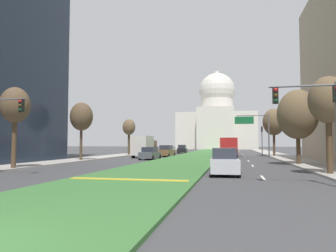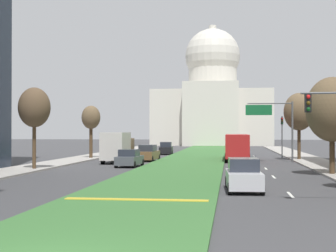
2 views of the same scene
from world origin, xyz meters
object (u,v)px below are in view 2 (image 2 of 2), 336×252
at_px(traffic_light_far_right, 282,131).
at_px(sedan_far_horizon, 166,149).
at_px(sedan_lead_stopped, 244,176).
at_px(street_tree_left_mid, 34,108).
at_px(sedan_distant, 148,153).
at_px(street_tree_left_far, 91,118).
at_px(capitol_building, 212,102).
at_px(street_tree_right_mid, 332,110).
at_px(city_bus, 237,145).
at_px(street_tree_right_far, 299,112).
at_px(overhead_guide_sign, 275,119).
at_px(box_truck_delivery, 117,147).
at_px(sedan_midblock, 129,159).

height_order(traffic_light_far_right, sedan_far_horizon, traffic_light_far_right).
relative_size(sedan_lead_stopped, sedan_far_horizon, 1.05).
xyz_separation_m(street_tree_left_mid, sedan_distant, (7.48, 14.19, -4.46)).
bearing_deg(street_tree_left_far, traffic_light_far_right, 11.68).
distance_m(capitol_building, traffic_light_far_right, 61.21).
distance_m(street_tree_right_mid, sedan_distant, 23.74).
bearing_deg(capitol_building, city_bus, -85.59).
height_order(street_tree_right_far, sedan_distant, street_tree_right_far).
bearing_deg(city_bus, sedan_distant, -166.75).
bearing_deg(city_bus, overhead_guide_sign, -35.39).
height_order(overhead_guide_sign, box_truck_delivery, overhead_guide_sign).
bearing_deg(street_tree_left_mid, street_tree_left_far, 90.18).
distance_m(street_tree_left_far, sedan_far_horizon, 15.05).
height_order(street_tree_left_mid, street_tree_right_far, street_tree_right_far).
distance_m(street_tree_left_mid, box_truck_delivery, 12.05).
height_order(traffic_light_far_right, sedan_midblock, traffic_light_far_right).
relative_size(street_tree_right_far, sedan_lead_stopped, 1.67).
bearing_deg(box_truck_delivery, sedan_distant, 55.38).
bearing_deg(sedan_midblock, traffic_light_far_right, 47.92).
height_order(street_tree_right_far, sedan_midblock, street_tree_right_far).
distance_m(overhead_guide_sign, street_tree_left_far, 21.79).
height_order(street_tree_left_mid, sedan_lead_stopped, street_tree_left_mid).
height_order(overhead_guide_sign, sedan_lead_stopped, overhead_guide_sign).
bearing_deg(capitol_building, street_tree_left_far, -100.77).
height_order(street_tree_left_far, box_truck_delivery, street_tree_left_far).
distance_m(street_tree_right_mid, box_truck_delivery, 23.27).
bearing_deg(city_bus, street_tree_left_mid, -136.37).
bearing_deg(sedan_distant, street_tree_left_far, 154.83).
xyz_separation_m(capitol_building, traffic_light_far_right, (10.71, -59.85, -7.13)).
bearing_deg(street_tree_right_mid, street_tree_left_mid, 174.78).
bearing_deg(sedan_lead_stopped, city_bus, 90.00).
xyz_separation_m(street_tree_right_far, sedan_lead_stopped, (-7.04, -30.33, -4.66)).
bearing_deg(sedan_lead_stopped, capitol_building, 93.06).
bearing_deg(street_tree_left_mid, sedan_midblock, 35.10).
bearing_deg(traffic_light_far_right, capitol_building, 100.14).
xyz_separation_m(street_tree_left_mid, street_tree_left_far, (-0.06, 17.73, -0.44)).
relative_size(capitol_building, street_tree_left_far, 4.59).
height_order(street_tree_left_mid, sedan_distant, street_tree_left_mid).
xyz_separation_m(street_tree_right_mid, box_truck_delivery, (-19.28, 12.62, -3.27)).
distance_m(capitol_building, street_tree_left_mid, 83.40).
relative_size(capitol_building, sedan_midblock, 6.82).
bearing_deg(traffic_light_far_right, box_truck_delivery, -146.26).
relative_size(street_tree_right_mid, street_tree_right_far, 0.96).
height_order(overhead_guide_sign, city_bus, overhead_guide_sign).
height_order(street_tree_left_far, sedan_far_horizon, street_tree_left_far).
xyz_separation_m(capitol_building, overhead_guide_sign, (9.11, -68.69, -5.82)).
relative_size(traffic_light_far_right, city_bus, 0.47).
distance_m(overhead_guide_sign, sedan_far_horizon, 21.89).
relative_size(capitol_building, city_bus, 2.67).
height_order(street_tree_left_mid, sedan_midblock, street_tree_left_mid).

